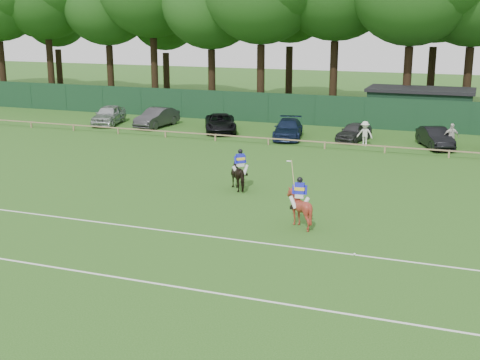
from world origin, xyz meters
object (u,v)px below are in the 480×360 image
at_px(suv_black, 220,123).
at_px(spectator_left, 365,134).
at_px(sedan_grey, 157,118).
at_px(hatch_grey, 354,132).
at_px(sedan_silver, 109,115).
at_px(horse_dark, 240,175).
at_px(utility_shed, 420,107).
at_px(spectator_mid, 451,137).
at_px(polo_ball, 354,254).
at_px(estate_black, 435,138).
at_px(sedan_navy, 288,129).
at_px(horse_chestnut, 299,208).

relative_size(suv_black, spectator_left, 2.88).
relative_size(sedan_grey, hatch_grey, 1.21).
bearing_deg(sedan_silver, horse_dark, -54.55).
xyz_separation_m(spectator_left, utility_shed, (2.68, 10.05, 0.68)).
bearing_deg(utility_shed, sedan_silver, -160.69).
bearing_deg(spectator_mid, utility_shed, 91.67).
bearing_deg(horse_dark, sedan_grey, -91.91).
bearing_deg(sedan_grey, polo_ball, -42.56).
relative_size(estate_black, polo_ball, 46.63).
bearing_deg(estate_black, sedan_navy, 158.29).
height_order(horse_chestnut, sedan_silver, horse_chestnut).
height_order(suv_black, utility_shed, utility_shed).
height_order(sedan_navy, utility_shed, utility_shed).
bearing_deg(spectator_mid, horse_chestnut, -121.06).
xyz_separation_m(sedan_navy, hatch_grey, (4.67, 0.81, -0.05)).
relative_size(horse_chestnut, estate_black, 0.38).
height_order(spectator_left, spectator_mid, spectator_mid).
xyz_separation_m(estate_black, polo_ball, (-1.30, -22.07, -0.65)).
bearing_deg(horse_chestnut, sedan_grey, -56.11).
relative_size(sedan_silver, spectator_left, 2.71).
bearing_deg(estate_black, spectator_left, 170.34).
distance_m(spectator_left, polo_ball, 21.26).
height_order(sedan_navy, spectator_mid, spectator_mid).
height_order(sedan_silver, sedan_grey, sedan_silver).
bearing_deg(polo_ball, sedan_navy, 112.44).
height_order(sedan_silver, polo_ball, sedan_silver).
xyz_separation_m(horse_chestnut, spectator_left, (-0.40, 18.39, 0.06)).
bearing_deg(sedan_silver, estate_black, -14.28).
height_order(estate_black, spectator_left, spectator_left).
distance_m(hatch_grey, spectator_mid, 6.80).
xyz_separation_m(horse_chestnut, hatch_grey, (-1.47, 20.06, -0.15)).
height_order(spectator_left, polo_ball, spectator_left).
bearing_deg(polo_ball, horse_dark, 135.01).
bearing_deg(sedan_silver, horse_chestnut, -55.71).
bearing_deg(sedan_grey, horse_dark, -44.29).
height_order(spectator_mid, polo_ball, spectator_mid).
distance_m(suv_black, spectator_left, 11.47).
xyz_separation_m(horse_chestnut, spectator_mid, (5.23, 18.95, 0.11)).
height_order(spectator_mid, utility_shed, utility_shed).
relative_size(estate_black, spectator_left, 2.45).
bearing_deg(suv_black, polo_ball, -81.34).
height_order(estate_black, polo_ball, estate_black).
xyz_separation_m(horse_chestnut, polo_ball, (2.89, -2.60, -0.75)).
distance_m(sedan_navy, polo_ball, 23.64).
bearing_deg(hatch_grey, polo_ball, -66.02).
xyz_separation_m(horse_chestnut, suv_black, (-11.77, 19.94, -0.11)).
distance_m(sedan_grey, polo_ball, 30.67).
relative_size(sedan_silver, suv_black, 0.94).
bearing_deg(suv_black, horse_dark, -88.66).
xyz_separation_m(sedan_silver, estate_black, (25.93, -0.55, -0.10)).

